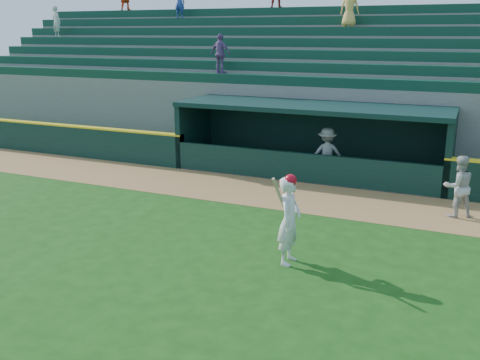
# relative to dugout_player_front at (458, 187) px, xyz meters

# --- Properties ---
(ground) EXTENTS (120.00, 120.00, 0.00)m
(ground) POSITION_rel_dugout_player_front_xyz_m (-4.99, -4.86, -0.85)
(ground) COLOR #174210
(ground) RESTS_ON ground
(warning_track) EXTENTS (40.00, 3.00, 0.01)m
(warning_track) POSITION_rel_dugout_player_front_xyz_m (-4.99, 0.04, -0.84)
(warning_track) COLOR olive
(warning_track) RESTS_ON ground
(field_wall_left) EXTENTS (15.50, 0.30, 1.20)m
(field_wall_left) POSITION_rel_dugout_player_front_xyz_m (-17.24, 1.69, -0.25)
(field_wall_left) COLOR black
(field_wall_left) RESTS_ON ground
(wall_stripe_left) EXTENTS (15.50, 0.32, 0.06)m
(wall_stripe_left) POSITION_rel_dugout_player_front_xyz_m (-17.24, 1.69, 0.38)
(wall_stripe_left) COLOR yellow
(wall_stripe_left) RESTS_ON field_wall_left
(dugout_player_front) EXTENTS (1.03, 0.96, 1.70)m
(dugout_player_front) POSITION_rel_dugout_player_front_xyz_m (0.00, 0.00, 0.00)
(dugout_player_front) COLOR #ABABA6
(dugout_player_front) RESTS_ON ground
(dugout_player_inside) EXTENTS (1.31, 1.03, 1.77)m
(dugout_player_inside) POSITION_rel_dugout_player_front_xyz_m (-4.25, 2.36, 0.04)
(dugout_player_inside) COLOR #959591
(dugout_player_inside) RESTS_ON ground
(dugout) EXTENTS (9.40, 2.80, 2.46)m
(dugout) POSITION_rel_dugout_player_front_xyz_m (-4.99, 3.14, 0.51)
(dugout) COLOR slate
(dugout) RESTS_ON ground
(stands) EXTENTS (34.50, 6.25, 7.56)m
(stands) POSITION_rel_dugout_player_front_xyz_m (-4.98, 7.71, 1.55)
(stands) COLOR slate
(stands) RESTS_ON ground
(batter_at_plate) EXTENTS (0.50, 0.83, 2.01)m
(batter_at_plate) POSITION_rel_dugout_player_front_xyz_m (-3.19, -4.72, 0.15)
(batter_at_plate) COLOR silver
(batter_at_plate) RESTS_ON ground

